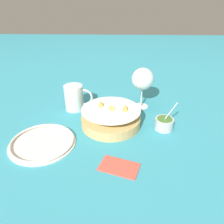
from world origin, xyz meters
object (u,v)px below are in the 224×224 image
wine_glass (143,80)px  side_plate (42,142)px  sauce_cup (164,123)px  food_basket (112,117)px  beer_mug (75,98)px

wine_glass → side_plate: wine_glass is taller
sauce_cup → food_basket: bearing=173.4°
food_basket → beer_mug: bearing=143.0°
sauce_cup → side_plate: 0.45m
side_plate → sauce_cup: bearing=13.9°
sauce_cup → side_plate: sauce_cup is taller
sauce_cup → side_plate: (-0.44, -0.11, -0.02)m
beer_mug → sauce_cup: bearing=-22.2°
beer_mug → side_plate: (-0.07, -0.26, -0.04)m
beer_mug → side_plate: size_ratio=0.54×
sauce_cup → beer_mug: bearing=157.8°
wine_glass → beer_mug: bearing=-173.6°
wine_glass → side_plate: size_ratio=0.79×
wine_glass → side_plate: bearing=-141.4°
food_basket → wine_glass: 0.22m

